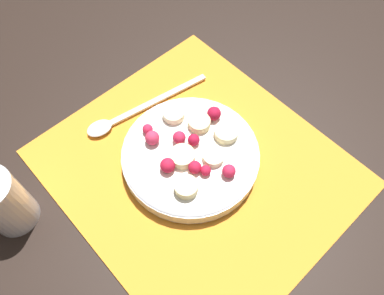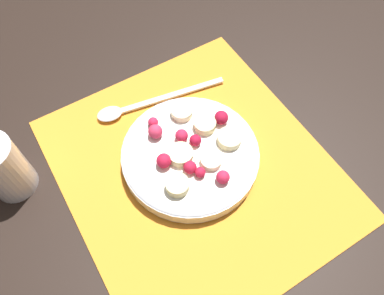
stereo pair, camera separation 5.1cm
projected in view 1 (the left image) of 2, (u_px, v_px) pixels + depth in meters
ground_plane at (197, 168)px, 0.54m from camera, size 3.00×3.00×0.00m
placemat at (197, 167)px, 0.54m from camera, size 0.40×0.36×0.01m
fruit_bowl at (192, 153)px, 0.53m from camera, size 0.19×0.19×0.04m
spoon at (125, 116)px, 0.57m from camera, size 0.05×0.21×0.01m
drinking_glass at (2, 202)px, 0.46m from camera, size 0.06×0.06×0.09m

